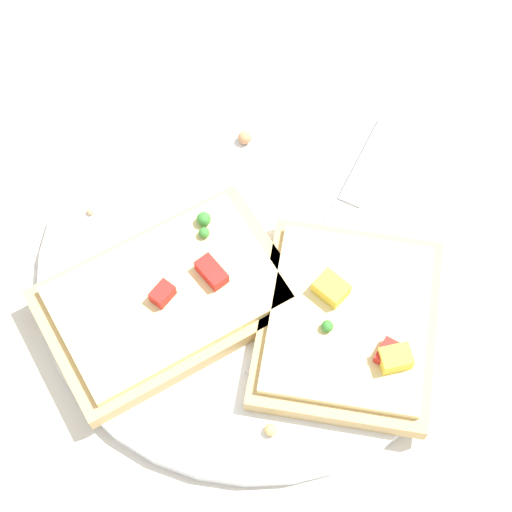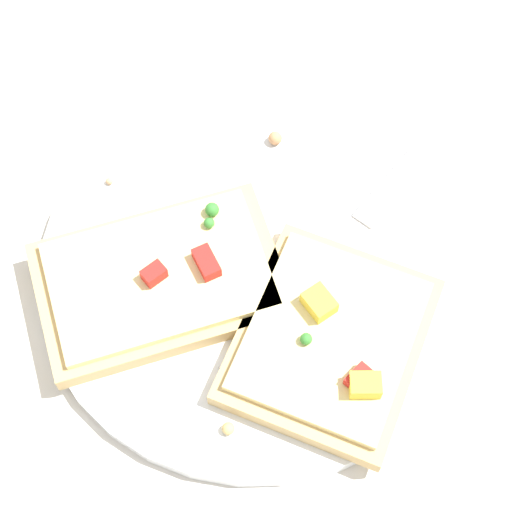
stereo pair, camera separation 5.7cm
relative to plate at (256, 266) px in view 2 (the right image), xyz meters
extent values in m
plane|color=beige|center=(0.00, 0.00, -0.01)|extent=(4.00, 4.00, 0.00)
cylinder|color=white|center=(0.00, 0.00, 0.00)|extent=(0.30, 0.30, 0.01)
cube|color=silver|center=(0.02, 0.08, 0.01)|extent=(0.08, 0.12, 0.01)
cube|color=silver|center=(-0.03, 0.00, 0.01)|extent=(0.05, 0.06, 0.01)
cube|color=silver|center=(-0.06, -0.03, 0.01)|extent=(0.02, 0.03, 0.00)
cube|color=silver|center=(-0.05, -0.03, 0.01)|extent=(0.02, 0.03, 0.00)
cube|color=silver|center=(-0.04, -0.04, 0.01)|extent=(0.02, 0.03, 0.00)
cube|color=silver|center=(-0.04, -0.04, 0.01)|extent=(0.02, 0.03, 0.00)
cube|color=silver|center=(0.10, 0.07, 0.01)|extent=(0.06, 0.08, 0.01)
cube|color=silver|center=(0.03, -0.02, 0.01)|extent=(0.10, 0.13, 0.00)
cube|color=tan|center=(-0.06, -0.02, 0.01)|extent=(0.19, 0.15, 0.01)
cube|color=beige|center=(-0.06, -0.02, 0.02)|extent=(0.16, 0.13, 0.01)
sphere|color=#388433|center=(-0.03, 0.02, 0.03)|extent=(0.01, 0.01, 0.01)
cube|color=red|center=(-0.03, -0.01, 0.03)|extent=(0.02, 0.02, 0.01)
sphere|color=#388433|center=(-0.03, 0.02, 0.03)|extent=(0.01, 0.01, 0.01)
cube|color=red|center=(-0.06, -0.03, 0.03)|extent=(0.02, 0.02, 0.01)
cube|color=tan|center=(0.05, -0.06, 0.01)|extent=(0.15, 0.16, 0.01)
cube|color=beige|center=(0.05, -0.06, 0.02)|extent=(0.13, 0.14, 0.01)
cube|color=yellow|center=(0.04, -0.04, 0.03)|extent=(0.02, 0.03, 0.01)
sphere|color=#388433|center=(0.04, -0.06, 0.03)|extent=(0.01, 0.01, 0.01)
cube|color=yellow|center=(0.07, -0.09, 0.03)|extent=(0.02, 0.02, 0.01)
cube|color=red|center=(0.07, -0.09, 0.03)|extent=(0.02, 0.02, 0.01)
sphere|color=tan|center=(-0.02, -0.02, 0.01)|extent=(0.01, 0.01, 0.01)
sphere|color=tan|center=(0.05, 0.01, 0.01)|extent=(0.01, 0.01, 0.01)
sphere|color=tan|center=(-0.11, 0.06, 0.01)|extent=(0.01, 0.01, 0.01)
sphere|color=tan|center=(0.01, 0.10, 0.01)|extent=(0.01, 0.01, 0.01)
sphere|color=tan|center=(-0.01, -0.12, 0.01)|extent=(0.01, 0.01, 0.01)
camera|label=1|loc=(-0.04, -0.25, 0.52)|focal=60.00mm
camera|label=2|loc=(0.02, -0.25, 0.52)|focal=60.00mm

